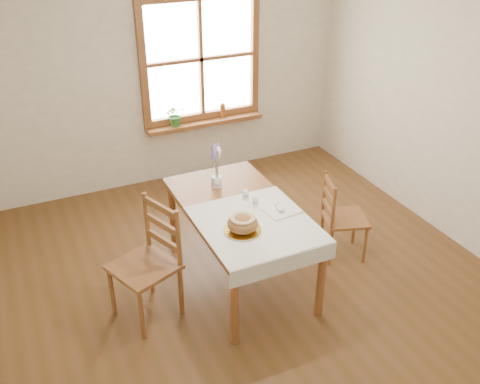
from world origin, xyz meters
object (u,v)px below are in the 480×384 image
object	(u,v)px
bread_plate	(243,230)
dining_table	(240,215)
chair_left	(144,265)
flower_vase	(216,182)
chair_right	(345,217)

from	to	relation	value
bread_plate	dining_table	bearing A→B (deg)	68.21
chair_left	flower_vase	size ratio (longest dim) A/B	9.90
dining_table	bread_plate	world-z (taller)	bread_plate
dining_table	chair_left	world-z (taller)	chair_left
bread_plate	flower_vase	distance (m)	0.79
chair_right	flower_vase	distance (m)	1.28
dining_table	chair_right	distance (m)	1.10
dining_table	flower_vase	world-z (taller)	flower_vase
dining_table	chair_right	xyz separation A→B (m)	(1.07, -0.09, -0.24)
dining_table	flower_vase	size ratio (longest dim) A/B	15.65
chair_left	bread_plate	world-z (taller)	chair_left
dining_table	bread_plate	distance (m)	0.41
dining_table	chair_left	bearing A→B (deg)	-171.76
bread_plate	chair_right	bearing A→B (deg)	12.80
chair_right	bread_plate	bearing A→B (deg)	120.88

